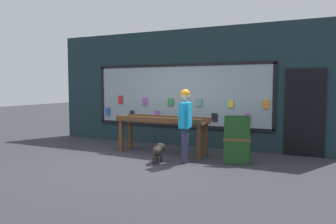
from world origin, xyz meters
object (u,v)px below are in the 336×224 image
(display_table_main, at_px, (162,124))
(person_browsing, at_px, (185,120))
(small_dog, at_px, (158,151))
(sandwich_board_sign, at_px, (237,139))

(display_table_main, xyz_separation_m, person_browsing, (0.91, -0.64, 0.19))
(small_dog, xyz_separation_m, sandwich_board_sign, (1.53, 0.83, 0.25))
(small_dog, height_order, sandwich_board_sign, sandwich_board_sign)
(display_table_main, height_order, small_dog, display_table_main)
(display_table_main, xyz_separation_m, small_dog, (0.38, -0.92, -0.47))
(person_browsing, relative_size, small_dog, 2.89)
(display_table_main, relative_size, sandwich_board_sign, 2.34)
(small_dog, distance_m, sandwich_board_sign, 1.76)
(person_browsing, relative_size, sandwich_board_sign, 1.58)
(sandwich_board_sign, bearing_deg, person_browsing, -163.60)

